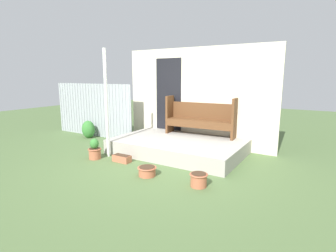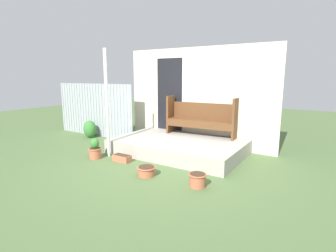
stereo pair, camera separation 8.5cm
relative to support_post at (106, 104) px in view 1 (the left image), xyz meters
The scene contains 11 objects.
ground_plane 1.80m from the support_post, ahead, with size 24.00×24.00×0.00m, color #516B3D.
porch_slab 1.97m from the support_post, 40.52° to the left, with size 3.06×1.91×0.33m.
house_wall 2.40m from the support_post, 59.35° to the left, with size 4.26×0.08×2.60m.
fence_corrugated 2.43m from the support_post, 145.18° to the left, with size 3.11×0.05×1.63m.
support_post is the anchor object (origin of this frame).
bench 2.41m from the support_post, 50.31° to the left, with size 1.84×0.52×1.00m.
flower_pot_left 1.08m from the support_post, 112.17° to the right, with size 0.30×0.30×0.47m.
flower_pot_middle 1.95m from the support_post, 19.49° to the right, with size 0.36×0.36×0.18m.
flower_pot_right 2.81m from the support_post, 10.53° to the right, with size 0.32×0.32×0.23m.
planter_box_rect 1.29m from the support_post, 15.70° to the right, with size 0.41×0.19×0.16m.
shrub_by_fence 2.34m from the support_post, 150.04° to the left, with size 0.40×0.36×0.53m.
Camera 1 is at (2.97, -4.45, 1.84)m, focal length 28.00 mm.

